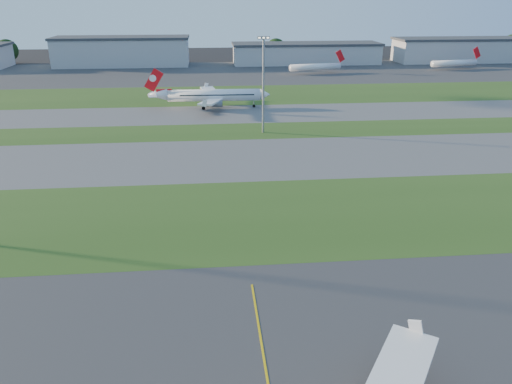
{
  "coord_description": "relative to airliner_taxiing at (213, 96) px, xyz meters",
  "views": [
    {
      "loc": [
        0.13,
        -26.67,
        35.84
      ],
      "look_at": [
        7.05,
        45.75,
        7.0
      ],
      "focal_mm": 35.0,
      "sensor_mm": 36.0,
      "label": 1
    }
  ],
  "objects": [
    {
      "name": "grass_strip_a",
      "position": [
        -1.68,
        -89.92,
        -4.22
      ],
      "size": [
        300.0,
        34.0,
        0.01
      ],
      "primitive_type": "cube",
      "color": "#294918",
      "rests_on": "ground"
    },
    {
      "name": "taxiway_a",
      "position": [
        -1.68,
        -56.92,
        -4.22
      ],
      "size": [
        300.0,
        32.0,
        0.01
      ],
      "primitive_type": "cube",
      "color": "#515154",
      "rests_on": "ground"
    },
    {
      "name": "grass_strip_b",
      "position": [
        -1.68,
        -31.92,
        -4.22
      ],
      "size": [
        300.0,
        18.0,
        0.01
      ],
      "primitive_type": "cube",
      "color": "#294918",
      "rests_on": "ground"
    },
    {
      "name": "taxiway_b",
      "position": [
        -1.68,
        -9.92,
        -4.22
      ],
      "size": [
        300.0,
        26.0,
        0.01
      ],
      "primitive_type": "cube",
      "color": "#515154",
      "rests_on": "ground"
    },
    {
      "name": "grass_strip_c",
      "position": [
        -1.68,
        23.08,
        -4.22
      ],
      "size": [
        300.0,
        40.0,
        0.01
      ],
      "primitive_type": "cube",
      "color": "#294918",
      "rests_on": "ground"
    },
    {
      "name": "apron_far",
      "position": [
        -1.68,
        83.08,
        -4.22
      ],
      "size": [
        400.0,
        80.0,
        0.01
      ],
      "primitive_type": "cube",
      "color": "#333335",
      "rests_on": "ground"
    },
    {
      "name": "airliner_taxiing",
      "position": [
        0.0,
        0.0,
        0.0
      ],
      "size": [
        38.56,
        32.73,
        12.04
      ],
      "rotation": [
        0.0,
        0.0,
        3.12
      ],
      "color": "white",
      "rests_on": "ground"
    },
    {
      "name": "mini_jet_near",
      "position": [
        50.76,
        74.53,
        -0.94
      ],
      "size": [
        28.38,
        8.23,
        9.48
      ],
      "rotation": [
        0.0,
        0.0,
        0.2
      ],
      "color": "white",
      "rests_on": "ground"
    },
    {
      "name": "mini_jet_far",
      "position": [
        124.7,
        82.22,
        -0.94
      ],
      "size": [
        28.37,
        8.27,
        9.48
      ],
      "rotation": [
        0.0,
        0.0,
        0.2
      ],
      "color": "white",
      "rests_on": "ground"
    },
    {
      "name": "light_mast_centre",
      "position": [
        13.32,
        -33.92,
        10.59
      ],
      "size": [
        3.2,
        0.7,
        25.8
      ],
      "color": "gray",
      "rests_on": "ground"
    },
    {
      "name": "hangar_west",
      "position": [
        -46.68,
        113.08,
        3.41
      ],
      "size": [
        71.4,
        23.0,
        15.2
      ],
      "color": "#A7AAB0",
      "rests_on": "ground"
    },
    {
      "name": "hangar_east",
      "position": [
        53.32,
        113.08,
        1.41
      ],
      "size": [
        81.6,
        23.0,
        11.2
      ],
      "color": "#A7AAB0",
      "rests_on": "ground"
    },
    {
      "name": "hangar_far_east",
      "position": [
        153.32,
        113.08,
        2.41
      ],
      "size": [
        96.9,
        23.0,
        13.2
      ],
      "color": "#A7AAB0",
      "rests_on": "ground"
    },
    {
      "name": "tree_west",
      "position": [
        -111.68,
        128.08,
        2.91
      ],
      "size": [
        12.1,
        12.1,
        13.2
      ],
      "color": "black",
      "rests_on": "ground"
    },
    {
      "name": "tree_mid_west",
      "position": [
        -21.68,
        124.08,
        1.61
      ],
      "size": [
        9.9,
        9.9,
        10.8
      ],
      "color": "black",
      "rests_on": "ground"
    },
    {
      "name": "tree_mid_east",
      "position": [
        38.32,
        127.08,
        2.59
      ],
      "size": [
        11.55,
        11.55,
        12.6
      ],
      "color": "black",
      "rests_on": "ground"
    },
    {
      "name": "tree_east",
      "position": [
        113.32,
        125.08,
        1.93
      ],
      "size": [
        10.45,
        10.45,
        11.4
      ],
      "color": "black",
      "rests_on": "ground"
    },
    {
      "name": "tree_far_east",
      "position": [
        183.32,
        129.08,
        3.24
      ],
      "size": [
        12.65,
        12.65,
        13.8
      ],
      "color": "black",
      "rests_on": "ground"
    }
  ]
}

